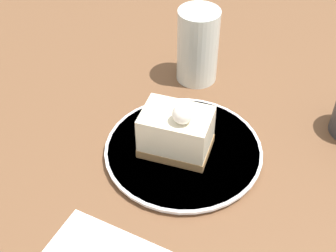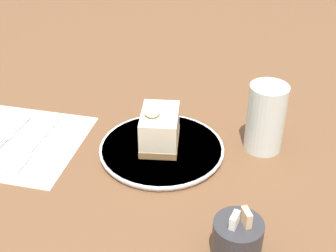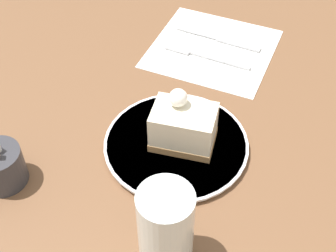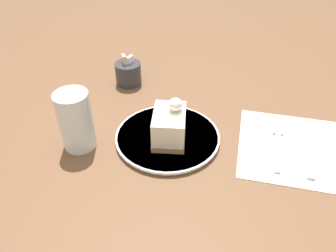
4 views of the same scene
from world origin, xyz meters
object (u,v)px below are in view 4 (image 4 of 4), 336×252
Objects in this scene: plate at (168,137)px; fork at (278,139)px; cake_slice at (169,125)px; drinking_glass at (76,120)px; sugar_bowl at (128,73)px; knife at (309,154)px.

fork is at bearing 1.07° from plate.
plate reaches higher than fork.
cake_slice is 0.77× the size of drinking_glass.
cake_slice is at bearing -163.83° from fork.
drinking_glass reaches higher than sugar_bowl.
plate is at bearing -166.20° from fork.
fork is (0.22, 0.01, -0.04)m from cake_slice.
cake_slice reaches higher than knife.
sugar_bowl is at bearing 159.84° from fork.
fork is 0.06m from knife.
knife is (0.27, -0.03, -0.04)m from cake_slice.
knife is at bearing -33.71° from sugar_bowl.
sugar_bowl is (-0.11, 0.22, 0.02)m from plate.
drinking_glass is at bearing -173.41° from plate.
drinking_glass is at bearing -174.53° from cake_slice.
plate is at bearing 6.59° from drinking_glass.
sugar_bowl reaches higher than fork.
drinking_glass reaches higher than plate.
cake_slice is 0.56× the size of knife.
plate is 2.73× the size of sugar_bowl.
cake_slice is at bearing -173.08° from knife.
plate is 1.31× the size of fork.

